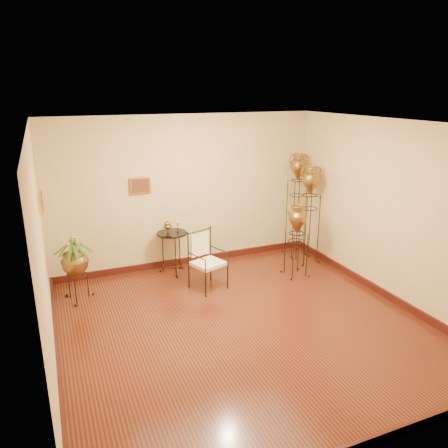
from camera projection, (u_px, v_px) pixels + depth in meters
name	position (u px, v px, depth m)	size (l,w,h in m)	color
ground	(243.00, 324.00, 6.22)	(5.00, 5.00, 0.00)	#592615
room_shell	(244.00, 207.00, 5.71)	(5.02, 5.02, 2.81)	beige
amphora_tall	(296.00, 204.00, 8.60)	(0.40, 0.40, 2.05)	black
amphora_mid	(309.00, 214.00, 8.23)	(0.50, 0.50, 1.88)	black
amphora_short	(297.00, 240.00, 7.70)	(0.49, 0.49, 1.32)	black
planter_urn	(75.00, 260.00, 6.78)	(0.85, 0.85, 1.21)	black
armchair	(208.00, 261.00, 7.21)	(0.69, 0.67, 0.98)	black
side_table	(173.00, 252.00, 7.85)	(0.62, 0.62, 0.98)	black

